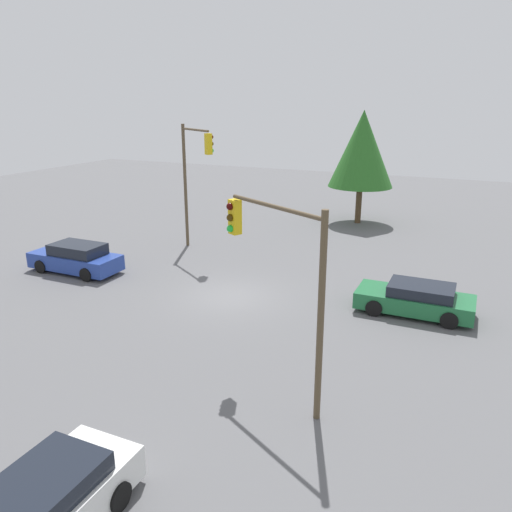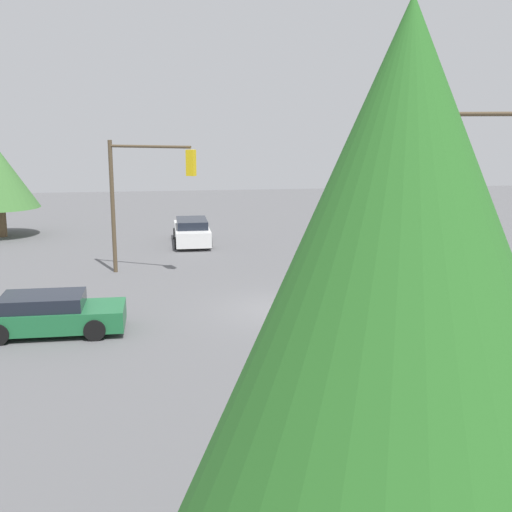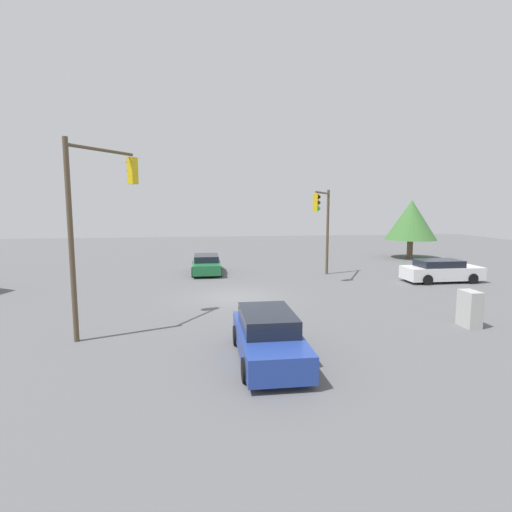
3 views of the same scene
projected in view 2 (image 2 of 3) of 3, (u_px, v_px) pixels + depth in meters
The scene contains 9 objects.
ground_plane at pixel (280, 310), 22.56m from camera, with size 80.00×80.00×0.00m, color #5B5B5E.
sedan_white at pixel (192, 231), 34.57m from camera, with size 1.93×4.72×1.37m.
sedan_green at pixel (49, 314), 19.96m from camera, with size 4.51×1.99×1.26m.
sedan_blue at pixel (502, 280), 23.86m from camera, with size 4.65×1.92×1.46m.
traffic_signal_main at pixel (145, 183), 26.87m from camera, with size 3.63×2.12×5.73m.
traffic_signal_cross at pixel (503, 192), 17.01m from camera, with size 2.86×1.99×6.95m.
utility_pole_tall at pixel (413, 146), 32.68m from camera, with size 2.20×0.28×9.95m.
electrical_cabinet at pixel (373, 241), 31.59m from camera, with size 0.88×0.54×1.42m, color #B2B2AD.
tree_behind at pixel (400, 283), 5.93m from camera, with size 4.33×4.33×7.59m.
Camera 2 is at (4.01, 21.32, 6.52)m, focal length 45.00 mm.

